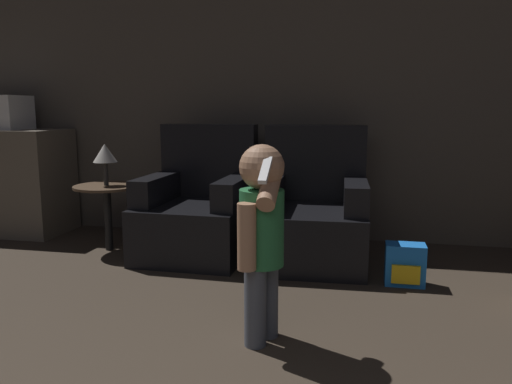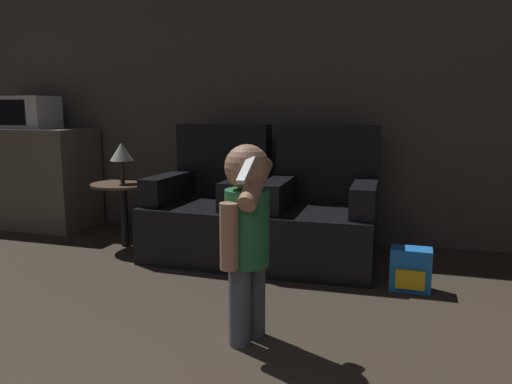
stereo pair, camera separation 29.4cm
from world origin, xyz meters
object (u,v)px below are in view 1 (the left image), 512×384
object	(u,v)px
person_toddler	(261,228)
lamp	(105,154)
armchair_right	(312,216)
toy_backpack	(405,265)
armchair_left	(199,211)

from	to	relation	value
person_toddler	lamp	size ratio (longest dim) A/B	2.93
armchair_right	lamp	distance (m)	1.64
toy_backpack	person_toddler	bearing A→B (deg)	-127.76
armchair_left	armchair_right	size ratio (longest dim) A/B	1.00
person_toddler	toy_backpack	size ratio (longest dim) A/B	3.58
armchair_left	armchair_right	bearing A→B (deg)	1.07
person_toddler	toy_backpack	xyz separation A→B (m)	(0.73, 0.95, -0.42)
armchair_right	person_toddler	distance (m)	1.38
armchair_right	lamp	xyz separation A→B (m)	(-1.58, -0.06, 0.43)
armchair_right	toy_backpack	distance (m)	0.77
armchair_left	lamp	size ratio (longest dim) A/B	3.04
armchair_right	toy_backpack	bearing A→B (deg)	-35.41
lamp	person_toddler	bearing A→B (deg)	-41.18
toy_backpack	armchair_left	bearing A→B (deg)	164.59
lamp	toy_backpack	bearing A→B (deg)	-8.88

